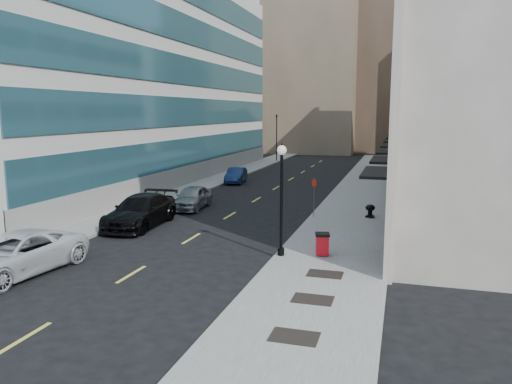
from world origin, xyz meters
The scene contains 22 objects.
ground centered at (0.00, 0.00, 0.00)m, with size 160.00×160.00×0.00m, color black.
sidewalk_right centered at (7.50, 20.00, 0.07)m, with size 5.00×80.00×0.15m, color gray.
sidewalk_left centered at (-6.50, 20.00, 0.07)m, with size 3.00×80.00×0.15m, color gray.
building_right centered at (16.94, 26.99, 8.99)m, with size 15.30×46.50×18.25m.
building_left centered at (-15.95, 27.00, 9.99)m, with size 16.14×46.00×20.00m.
skyline_tan_near centered at (-4.00, 68.00, 14.00)m, with size 14.00×18.00×28.00m, color #887259.
skyline_brown centered at (8.00, 72.00, 17.00)m, with size 12.00×16.00×34.00m, color brown.
skyline_tan_far centered at (-14.00, 78.00, 11.00)m, with size 12.00×14.00×22.00m, color #887259.
skyline_stone centered at (18.00, 66.00, 10.00)m, with size 10.00×14.00×20.00m, color beige.
grate_near centered at (7.60, -2.00, 0.15)m, with size 1.40×1.00×0.01m, color black.
grate_mid centered at (7.60, 1.00, 0.15)m, with size 1.40×1.00×0.01m, color black.
grate_far centered at (7.60, 3.80, 0.15)m, with size 1.40×1.00×0.01m, color black.
road_centerline centered at (0.00, 17.00, 0.01)m, with size 0.15×68.20×0.01m.
traffic_signal centered at (-5.50, 48.00, 5.72)m, with size 0.66×0.66×6.98m.
car_white_van centered at (-4.46, 0.66, 0.84)m, with size 2.79×6.04×1.68m, color silver.
car_black_pickup centered at (-3.92, 9.77, 0.89)m, with size 2.49×6.12×1.78m, color black.
car_silver_sedan centered at (-3.20, 15.44, 0.77)m, with size 1.82×4.52×1.54m, color #909498.
car_blue_sedan centered at (-4.31, 28.00, 0.69)m, with size 1.46×4.18×1.38m, color navy.
trash_bin centered at (7.07, 6.39, 0.70)m, with size 0.75×0.76×1.01m.
lamppost centered at (5.30, 5.86, 3.11)m, with size 0.42×0.42×5.04m.
sign_post centered at (5.30, 14.34, 1.73)m, with size 0.29×0.08×2.47m.
urn_planter centered at (8.60, 15.24, 0.64)m, with size 0.58×0.58×0.80m.
Camera 1 is at (10.34, -15.19, 6.54)m, focal length 35.00 mm.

